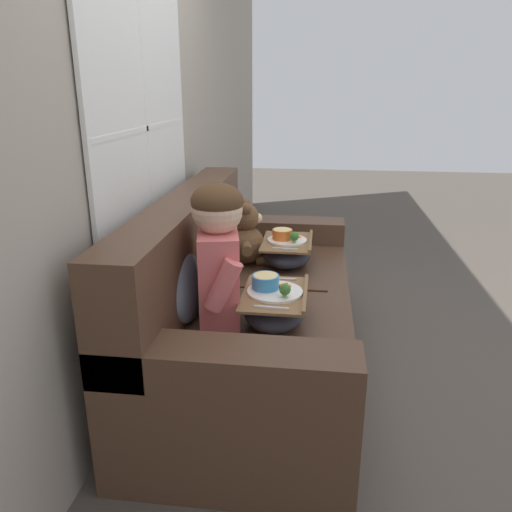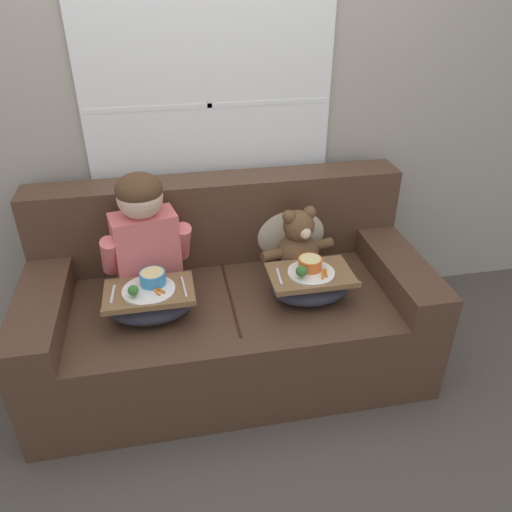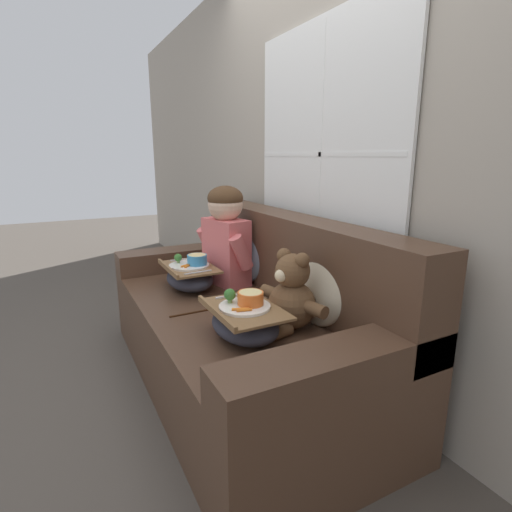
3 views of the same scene
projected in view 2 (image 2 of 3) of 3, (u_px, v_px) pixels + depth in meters
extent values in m
plane|color=#4C443D|center=(231.00, 361.00, 2.79)|extent=(14.00, 14.00, 0.00)
cube|color=#A89E8E|center=(208.00, 99.00, 2.62)|extent=(8.00, 0.05, 2.60)
cube|color=white|center=(209.00, 105.00, 2.59)|extent=(1.30, 0.02, 1.43)
cube|color=black|center=(209.00, 105.00, 2.60)|extent=(1.25, 0.01, 1.38)
cube|color=white|center=(210.00, 105.00, 2.59)|extent=(0.02, 0.02, 1.38)
cube|color=white|center=(210.00, 105.00, 2.59)|extent=(1.25, 0.02, 0.02)
cube|color=#4C3323|center=(230.00, 328.00, 2.67)|extent=(2.00, 0.96, 0.47)
cube|color=#4C3323|center=(218.00, 219.00, 2.74)|extent=(2.00, 0.22, 0.47)
cube|color=#4C3323|center=(44.00, 300.00, 2.36)|extent=(0.22, 0.96, 0.15)
cube|color=#4C3323|center=(393.00, 262.00, 2.66)|extent=(0.22, 0.96, 0.15)
cube|color=#32190A|center=(230.00, 294.00, 2.53)|extent=(0.01, 0.70, 0.01)
ellipsoid|color=slate|center=(147.00, 239.00, 2.63)|extent=(0.41, 0.20, 0.42)
ellipsoid|color=#C1B293|center=(290.00, 226.00, 2.75)|extent=(0.41, 0.20, 0.43)
cube|color=#DB6666|center=(147.00, 252.00, 2.48)|extent=(0.34, 0.23, 0.42)
sphere|color=beige|center=(140.00, 197.00, 2.32)|extent=(0.22, 0.22, 0.22)
ellipsoid|color=#4C331E|center=(139.00, 189.00, 2.30)|extent=(0.22, 0.22, 0.15)
cylinder|color=#DB6666|center=(110.00, 256.00, 2.39)|extent=(0.11, 0.18, 0.23)
cylinder|color=#DB6666|center=(182.00, 242.00, 2.51)|extent=(0.11, 0.18, 0.23)
sphere|color=brown|center=(297.00, 254.00, 2.65)|extent=(0.23, 0.23, 0.23)
sphere|color=brown|center=(299.00, 226.00, 2.57)|extent=(0.16, 0.16, 0.16)
sphere|color=brown|center=(289.00, 217.00, 2.51)|extent=(0.07, 0.07, 0.07)
sphere|color=brown|center=(310.00, 212.00, 2.55)|extent=(0.07, 0.07, 0.07)
sphere|color=beige|center=(305.00, 233.00, 2.51)|extent=(0.06, 0.06, 0.06)
sphere|color=black|center=(307.00, 234.00, 2.50)|extent=(0.02, 0.02, 0.02)
cylinder|color=brown|center=(273.00, 255.00, 2.59)|extent=(0.12, 0.08, 0.06)
cylinder|color=brown|center=(322.00, 245.00, 2.69)|extent=(0.12, 0.08, 0.06)
cylinder|color=brown|center=(298.00, 280.00, 2.59)|extent=(0.08, 0.11, 0.06)
cylinder|color=brown|center=(315.00, 276.00, 2.62)|extent=(0.08, 0.11, 0.06)
ellipsoid|color=#2D2D38|center=(151.00, 305.00, 2.34)|extent=(0.40, 0.27, 0.13)
cube|color=brown|center=(149.00, 292.00, 2.30)|extent=(0.41, 0.28, 0.01)
cube|color=brown|center=(149.00, 307.00, 2.18)|extent=(0.41, 0.02, 0.02)
cylinder|color=white|center=(149.00, 290.00, 2.30)|extent=(0.24, 0.24, 0.01)
cylinder|color=#3889C1|center=(153.00, 278.00, 2.32)|extent=(0.12, 0.12, 0.06)
cylinder|color=#E5D189|center=(152.00, 273.00, 2.31)|extent=(0.11, 0.11, 0.01)
sphere|color=#38702D|center=(133.00, 290.00, 2.23)|extent=(0.05, 0.05, 0.05)
cylinder|color=#7A9E56|center=(134.00, 295.00, 2.24)|extent=(0.02, 0.02, 0.02)
cylinder|color=orange|center=(157.00, 292.00, 2.26)|extent=(0.03, 0.05, 0.01)
cylinder|color=orange|center=(161.00, 290.00, 2.27)|extent=(0.04, 0.04, 0.01)
cube|color=silver|center=(113.00, 294.00, 2.27)|extent=(0.02, 0.14, 0.01)
cube|color=silver|center=(184.00, 287.00, 2.32)|extent=(0.02, 0.17, 0.01)
ellipsoid|color=#2D2D38|center=(310.00, 287.00, 2.47)|extent=(0.39, 0.28, 0.13)
cube|color=brown|center=(311.00, 275.00, 2.43)|extent=(0.41, 0.29, 0.01)
cube|color=brown|center=(319.00, 288.00, 2.31)|extent=(0.41, 0.02, 0.02)
cylinder|color=white|center=(311.00, 273.00, 2.42)|extent=(0.23, 0.23, 0.01)
cylinder|color=orange|center=(310.00, 264.00, 2.43)|extent=(0.12, 0.12, 0.06)
cylinder|color=#E5D189|center=(310.00, 259.00, 2.42)|extent=(0.10, 0.10, 0.01)
sphere|color=#38702D|center=(301.00, 271.00, 2.36)|extent=(0.05, 0.05, 0.05)
cylinder|color=#7A9E56|center=(301.00, 276.00, 2.37)|extent=(0.02, 0.02, 0.02)
cylinder|color=orange|center=(323.00, 274.00, 2.39)|extent=(0.04, 0.07, 0.01)
cylinder|color=orange|center=(326.00, 273.00, 2.40)|extent=(0.03, 0.07, 0.01)
cube|color=silver|center=(279.00, 276.00, 2.40)|extent=(0.02, 0.14, 0.01)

